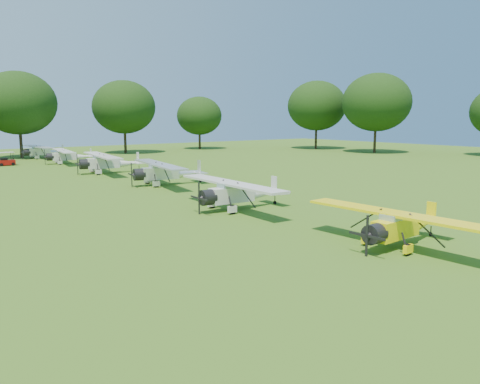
% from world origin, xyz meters
% --- Properties ---
extents(ground, '(160.00, 160.00, 0.00)m').
position_xyz_m(ground, '(0.00, 0.00, 0.00)').
color(ground, '#2C5515').
rests_on(ground, ground).
extents(tree_belt, '(137.36, 130.27, 14.52)m').
position_xyz_m(tree_belt, '(3.57, 0.16, 8.03)').
color(tree_belt, black).
rests_on(tree_belt, ground).
extents(aircraft_2, '(5.84, 9.29, 1.83)m').
position_xyz_m(aircraft_2, '(0.91, -7.16, 1.07)').
color(aircraft_2, '#FFE90A').
rests_on(aircraft_2, ground).
extents(aircraft_3, '(6.44, 10.23, 2.02)m').
position_xyz_m(aircraft_3, '(0.11, 4.63, 1.18)').
color(aircraft_3, silver).
rests_on(aircraft_3, ground).
extents(aircraft_4, '(6.86, 10.87, 2.13)m').
position_xyz_m(aircraft_4, '(1.69, 17.67, 1.25)').
color(aircraft_4, white).
rests_on(aircraft_4, ground).
extents(aircraft_5, '(7.08, 11.25, 2.21)m').
position_xyz_m(aircraft_5, '(0.91, 29.56, 1.29)').
color(aircraft_5, silver).
rests_on(aircraft_5, ground).
extents(aircraft_6, '(6.24, 9.91, 1.95)m').
position_xyz_m(aircraft_6, '(0.66, 43.08, 1.14)').
color(aircraft_6, silver).
rests_on(aircraft_6, ground).
extents(aircraft_7, '(6.36, 10.13, 1.99)m').
position_xyz_m(aircraft_7, '(0.13, 53.69, 1.16)').
color(aircraft_7, white).
rests_on(aircraft_7, ground).
extents(golf_cart, '(2.10, 1.41, 1.70)m').
position_xyz_m(golf_cart, '(-6.51, 45.04, 0.57)').
color(golf_cart, '#A00F0B').
rests_on(golf_cart, ground).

